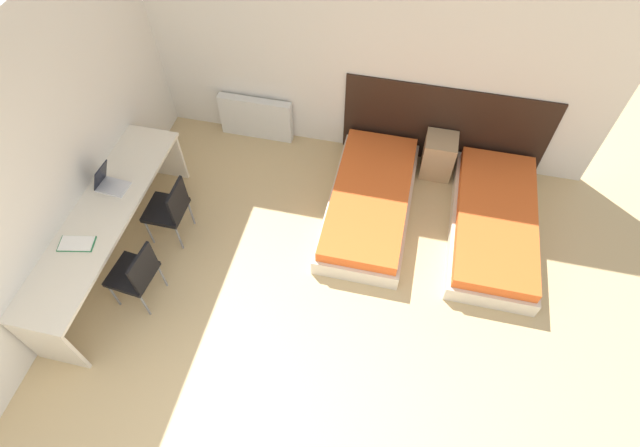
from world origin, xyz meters
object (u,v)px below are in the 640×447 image
bed_near_window (370,201)px  nightstand (438,156)px  bed_near_door (494,223)px  chair_near_laptop (170,208)px  laptop (109,183)px  chair_near_notebook (136,273)px

bed_near_window → nightstand: size_ratio=3.70×
bed_near_door → chair_near_laptop: 3.65m
bed_near_window → laptop: (-2.67, -0.89, 0.65)m
nightstand → laptop: (-3.39, -1.72, 0.54)m
chair_near_laptop → laptop: bearing=-173.8°
chair_near_notebook → laptop: size_ratio=2.53×
laptop → nightstand: bearing=31.0°
nightstand → chair_near_laptop: (-2.82, -1.66, 0.20)m
nightstand → chair_near_notebook: bearing=-138.4°
chair_near_laptop → nightstand: bearing=30.5°
nightstand → chair_near_notebook: size_ratio=0.66×
bed_near_door → laptop: laptop is taller
chair_near_laptop → chair_near_notebook: (-0.00, -0.84, 0.00)m
nightstand → laptop: bearing=-153.1°
nightstand → chair_near_notebook: (-2.82, -2.50, 0.20)m
bed_near_door → laptop: bearing=-167.8°
nightstand → chair_near_notebook: 3.78m
nightstand → laptop: size_ratio=1.67×
nightstand → laptop: 3.84m
nightstand → chair_near_laptop: chair_near_laptop is taller
bed_near_door → laptop: (-4.11, -0.89, 0.65)m
chair_near_laptop → laptop: (-0.57, -0.06, 0.34)m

